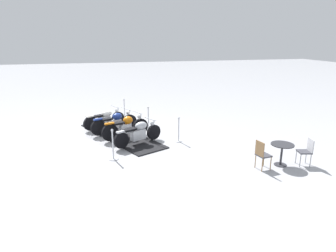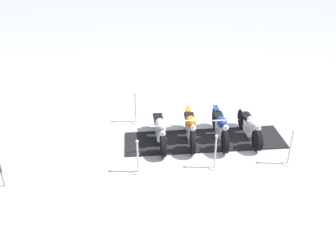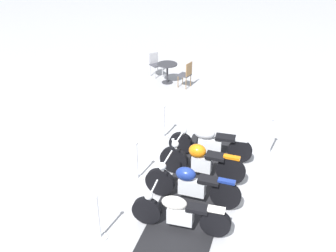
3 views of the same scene
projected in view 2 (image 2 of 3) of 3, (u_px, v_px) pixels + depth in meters
ground_plane at (204, 141)px, 11.67m from camera, size 80.00×80.00×0.00m
display_platform at (204, 140)px, 11.66m from camera, size 3.40×5.22×0.04m
motorcycle_chrome at (160, 130)px, 11.28m from camera, size 2.04×1.18×0.93m
motorcycle_copper at (190, 127)px, 11.35m from camera, size 2.05×1.02×1.05m
motorcycle_navy at (220, 127)px, 11.44m from camera, size 2.11×1.09×1.02m
motorcycle_cream at (250, 126)px, 11.55m from camera, size 1.95×1.07×0.94m
stanchion_right_front at (138, 161)px, 9.99m from camera, size 0.29×0.29×1.05m
stanchion_right_mid at (215, 157)px, 10.17m from camera, size 0.32×0.32×1.10m
stanchion_right_rear at (289, 153)px, 10.35m from camera, size 0.31×0.31×1.11m
stanchion_left_front at (136, 113)px, 12.64m from camera, size 0.34×0.34×1.12m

